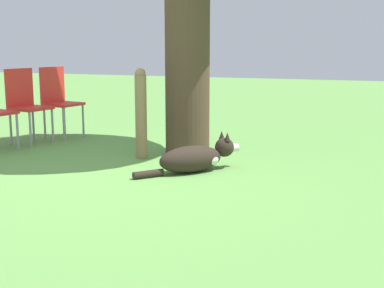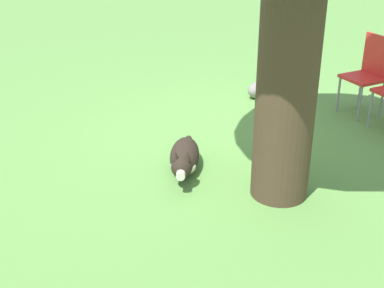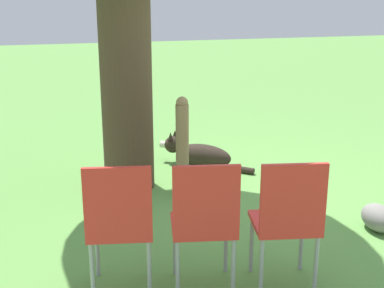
{
  "view_description": "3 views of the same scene",
  "coord_description": "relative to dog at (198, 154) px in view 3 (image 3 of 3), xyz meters",
  "views": [
    {
      "loc": [
        2.67,
        -4.97,
        1.29
      ],
      "look_at": [
        0.79,
        -0.08,
        0.31
      ],
      "focal_mm": 50.0,
      "sensor_mm": 36.0,
      "label": 1
    },
    {
      "loc": [
        3.59,
        3.88,
        2.58
      ],
      "look_at": [
        0.71,
        0.06,
        0.28
      ],
      "focal_mm": 50.0,
      "sensor_mm": 36.0,
      "label": 2
    },
    {
      "loc": [
        -5.02,
        1.64,
        2.09
      ],
      "look_at": [
        0.76,
        0.12,
        0.29
      ],
      "focal_mm": 50.0,
      "sensor_mm": 36.0,
      "label": 3
    }
  ],
  "objects": [
    {
      "name": "red_chair_0",
      "position": [
        -2.74,
        0.12,
        0.42
      ],
      "size": [
        0.49,
        0.51,
        0.98
      ],
      "rotation": [
        0.0,
        0.0,
        -0.17
      ],
      "color": "red",
      "rests_on": "ground_plane"
    },
    {
      "name": "red_chair_1",
      "position": [
        -2.63,
        0.68,
        0.42
      ],
      "size": [
        0.49,
        0.51,
        0.98
      ],
      "rotation": [
        0.0,
        0.0,
        -0.17
      ],
      "color": "red",
      "rests_on": "ground_plane"
    },
    {
      "name": "garden_rock",
      "position": [
        -2.06,
        -1.07,
        -0.03
      ],
      "size": [
        0.37,
        0.25,
        0.23
      ],
      "color": "gray",
      "rests_on": "ground_plane"
    },
    {
      "name": "red_chair_2",
      "position": [
        -2.51,
        1.24,
        0.42
      ],
      "size": [
        0.49,
        0.51,
        0.98
      ],
      "rotation": [
        0.0,
        0.0,
        -0.17
      ],
      "color": "red",
      "rests_on": "ground_plane"
    },
    {
      "name": "ground_plane",
      "position": [
        -0.79,
        -0.04,
        -0.14
      ],
      "size": [
        30.0,
        30.0,
        0.0
      ],
      "primitive_type": "plane",
      "color": "#609947"
    },
    {
      "name": "fence_post",
      "position": [
        -0.82,
        0.39,
        0.37
      ],
      "size": [
        0.13,
        0.13,
        1.03
      ],
      "color": "#937551",
      "rests_on": "ground_plane"
    },
    {
      "name": "dog",
      "position": [
        0.0,
        0.0,
        0.0
      ],
      "size": [
        0.84,
        0.97,
        0.39
      ],
      "rotation": [
        0.0,
        0.0,
        0.87
      ],
      "color": "#2D231C",
      "rests_on": "ground_plane"
    }
  ]
}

